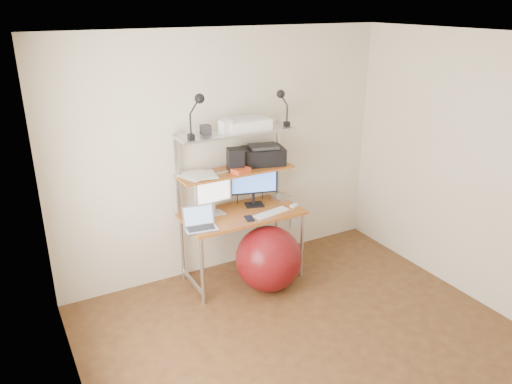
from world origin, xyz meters
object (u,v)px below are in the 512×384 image
printer (263,155)px  exercise_ball (269,259)px  monitor_silver (213,191)px  laptop (200,223)px  monitor_black (253,182)px

printer → exercise_ball: (-0.21, -0.49, -0.91)m
printer → monitor_silver: bearing=-159.5°
exercise_ball → monitor_silver: bearing=132.6°
laptop → exercise_ball: laptop is taller
monitor_silver → laptop: 0.39m
monitor_black → laptop: size_ratio=1.57×
monitor_black → exercise_ball: (-0.07, -0.43, -0.67)m
laptop → printer: 1.01m
monitor_silver → printer: printer is taller
printer → monitor_black: bearing=-145.4°
monitor_black → monitor_silver: bearing=-162.9°
monitor_black → exercise_ball: size_ratio=0.77×
printer → exercise_ball: size_ratio=0.72×
laptop → printer: (0.85, 0.30, 0.46)m
printer → laptop: bearing=-146.4°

